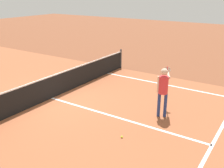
# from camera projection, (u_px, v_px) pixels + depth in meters

# --- Properties ---
(ground_plane) EXTENTS (60.00, 60.00, 0.00)m
(ground_plane) POSITION_uv_depth(u_px,v_px,m) (52.00, 98.00, 10.85)
(ground_plane) COLOR brown
(court_surface_inbounds) EXTENTS (10.62, 24.40, 0.00)m
(court_surface_inbounds) POSITION_uv_depth(u_px,v_px,m) (52.00, 98.00, 10.85)
(court_surface_inbounds) COLOR #9E5433
(court_surface_inbounds) RESTS_ON ground_plane
(line_service_near) EXTENTS (8.22, 0.10, 0.01)m
(line_service_near) POSITION_uv_depth(u_px,v_px,m) (212.00, 145.00, 7.54)
(line_service_near) COLOR white
(line_service_near) RESTS_ON ground_plane
(line_center_service) EXTENTS (0.10, 6.40, 0.01)m
(line_center_service) POSITION_uv_depth(u_px,v_px,m) (118.00, 117.00, 9.19)
(line_center_service) COLOR white
(line_center_service) RESTS_ON ground_plane
(net) EXTENTS (10.96, 0.09, 1.07)m
(net) POSITION_uv_depth(u_px,v_px,m) (51.00, 87.00, 10.68)
(net) COLOR #33383D
(net) RESTS_ON ground_plane
(player_near) EXTENTS (1.21, 0.56, 1.76)m
(player_near) POSITION_uv_depth(u_px,v_px,m) (163.00, 87.00, 8.95)
(player_near) COLOR navy
(player_near) RESTS_ON ground_plane
(tennis_ball_mid_court) EXTENTS (0.07, 0.07, 0.07)m
(tennis_ball_mid_court) POSITION_uv_depth(u_px,v_px,m) (122.00, 137.00, 7.92)
(tennis_ball_mid_court) COLOR #CCE033
(tennis_ball_mid_court) RESTS_ON ground_plane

